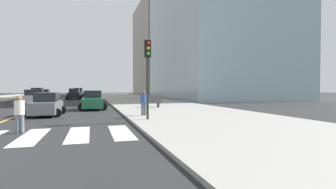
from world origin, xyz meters
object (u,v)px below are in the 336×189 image
car_red_fifth (38,93)px  pedestrian_waiting_east (144,102)px  car_gray_third (47,105)px  traffic_light_near_corner (148,64)px  car_blue_seventh (46,93)px  pedestrian_crossing (19,112)px  car_green_nearest (93,101)px  car_white_second (34,97)px  car_black_fourth (74,94)px  park_bench (152,102)px  car_silver_sixth (79,92)px

car_red_fifth → pedestrian_waiting_east: size_ratio=2.81×
car_gray_third → traffic_light_near_corner: bearing=142.1°
car_blue_seventh → pedestrian_crossing: car_blue_seventh is taller
car_gray_third → car_blue_seventh: (-7.07, 44.20, 0.03)m
car_green_nearest → car_white_second: size_ratio=0.97×
car_black_fourth → traffic_light_near_corner: 34.19m
car_blue_seventh → traffic_light_near_corner: bearing=-73.6°
car_red_fifth → park_bench: car_red_fifth is taller
car_red_fifth → car_blue_seventh: bearing=92.2°
car_green_nearest → car_black_fourth: car_black_fourth is taller
car_silver_sixth → pedestrian_waiting_east: 50.85m
pedestrian_waiting_east → traffic_light_near_corner: bearing=-101.3°
car_silver_sixth → pedestrian_waiting_east: size_ratio=2.79×
car_blue_seventh → pedestrian_waiting_east: bearing=-72.7°
park_bench → pedestrian_crossing: bearing=139.3°
car_red_fifth → park_bench: bearing=-61.6°
car_blue_seventh → traffic_light_near_corner: traffic_light_near_corner is taller
car_green_nearest → car_black_fourth: bearing=-82.2°
traffic_light_near_corner → car_green_nearest: bearing=-72.7°
car_black_fourth → pedestrian_waiting_east: car_black_fourth is taller
car_white_second → pedestrian_crossing: bearing=-78.2°
traffic_light_near_corner → car_black_fourth: bearing=-79.7°
park_bench → car_black_fourth: bearing=16.1°
car_green_nearest → car_white_second: car_white_second is taller
car_green_nearest → traffic_light_near_corner: traffic_light_near_corner is taller
car_red_fifth → car_blue_seventh: (-0.11, 9.72, -0.15)m
car_green_nearest → car_white_second: (-7.14, 11.24, 0.02)m
car_green_nearest → pedestrian_waiting_east: 8.32m
car_green_nearest → pedestrian_crossing: bearing=75.7°
car_white_second → car_blue_seventh: (-3.11, 28.44, -0.04)m
car_silver_sixth → park_bench: size_ratio=2.54×
car_gray_third → pedestrian_waiting_east: (6.43, -3.13, 0.28)m
car_white_second → traffic_light_near_corner: 23.51m
traffic_light_near_corner → car_silver_sixth: bearing=-83.2°
car_silver_sixth → car_white_second: bearing=83.8°
park_bench → traffic_light_near_corner: bearing=162.4°
car_green_nearest → park_bench: (5.40, -0.87, -0.14)m
car_green_nearest → car_red_fifth: bearing=-70.8°
car_black_fourth → traffic_light_near_corner: (6.11, -33.54, 2.51)m
car_white_second → car_green_nearest: bearing=-55.7°
car_green_nearest → car_blue_seventh: (-10.25, 39.68, -0.02)m
car_white_second → car_red_fifth: (-3.00, 18.72, 0.12)m
car_silver_sixth → pedestrian_crossing: bearing=91.0°
car_gray_third → traffic_light_near_corner: traffic_light_near_corner is taller
car_black_fourth → car_blue_seventh: 17.48m
car_silver_sixth → car_green_nearest: bearing=95.2°
car_blue_seventh → pedestrian_waiting_east: (13.50, -47.33, 0.25)m
car_black_fourth → pedestrian_waiting_east: bearing=102.8°
car_blue_seventh → car_green_nearest: bearing=-74.2°
car_silver_sixth → car_blue_seventh: car_silver_sixth is taller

